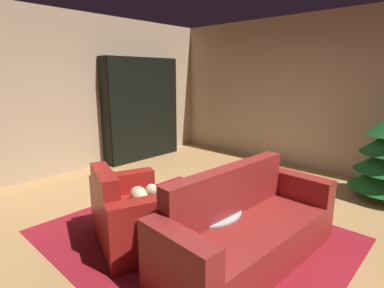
% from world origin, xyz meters
% --- Properties ---
extents(ground_plane, '(7.23, 7.23, 0.00)m').
position_xyz_m(ground_plane, '(0.00, 0.00, 0.00)').
color(ground_plane, tan).
extents(wall_back, '(6.14, 0.06, 2.78)m').
position_xyz_m(wall_back, '(0.00, 2.86, 1.39)').
color(wall_back, tan).
rests_on(wall_back, ground).
extents(wall_left, '(0.06, 5.78, 2.78)m').
position_xyz_m(wall_left, '(-3.04, 0.00, 1.39)').
color(wall_left, tan).
rests_on(wall_left, ground).
extents(area_rug, '(3.00, 2.56, 0.01)m').
position_xyz_m(area_rug, '(0.11, -0.46, 0.00)').
color(area_rug, maroon).
rests_on(area_rug, ground).
extents(bookshelf_unit, '(0.33, 1.68, 2.05)m').
position_xyz_m(bookshelf_unit, '(-2.81, 1.26, 1.03)').
color(bookshelf_unit, black).
rests_on(bookshelf_unit, ground).
extents(armchair_red, '(1.20, 1.02, 0.82)m').
position_xyz_m(armchair_red, '(-0.28, -0.99, 0.30)').
color(armchair_red, maroon).
rests_on(armchair_red, ground).
extents(couch_red, '(0.84, 2.01, 0.87)m').
position_xyz_m(couch_red, '(0.77, -0.45, 0.30)').
color(couch_red, maroon).
rests_on(couch_red, ground).
extents(coffee_table, '(0.79, 0.79, 0.41)m').
position_xyz_m(coffee_table, '(0.29, -0.53, 0.38)').
color(coffee_table, black).
rests_on(coffee_table, ground).
extents(book_stack_on_table, '(0.23, 0.16, 0.14)m').
position_xyz_m(book_stack_on_table, '(0.29, -0.51, 0.48)').
color(book_stack_on_table, '#40754B').
rests_on(book_stack_on_table, coffee_table).
extents(bottle_on_table, '(0.08, 0.08, 0.25)m').
position_xyz_m(bottle_on_table, '(0.12, -0.40, 0.51)').
color(bottle_on_table, '#2E3A52').
rests_on(bottle_on_table, coffee_table).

